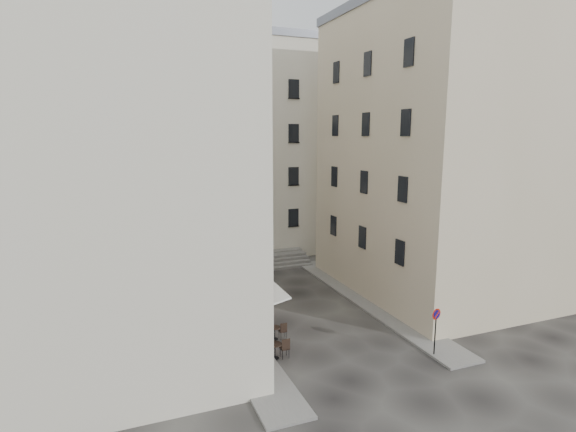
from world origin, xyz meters
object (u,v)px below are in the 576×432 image
pedestrian (260,315)px  bistro_table_a (275,349)px  no_parking_sign (436,323)px  bistro_table_b (274,332)px

pedestrian → bistro_table_a: bearing=76.7°
no_parking_sign → pedestrian: size_ratio=1.24×
no_parking_sign → bistro_table_b: (-6.48, 4.41, -1.26)m
no_parking_sign → pedestrian: (-6.89, 5.54, -0.73)m
no_parking_sign → pedestrian: bearing=131.0°
bistro_table_a → bistro_table_b: size_ratio=1.10×
pedestrian → no_parking_sign: bearing=132.7°
no_parking_sign → bistro_table_a: no_parking_sign is taller
pedestrian → bistro_table_b: bearing=101.4°
bistro_table_a → pedestrian: (0.25, 3.01, 0.48)m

